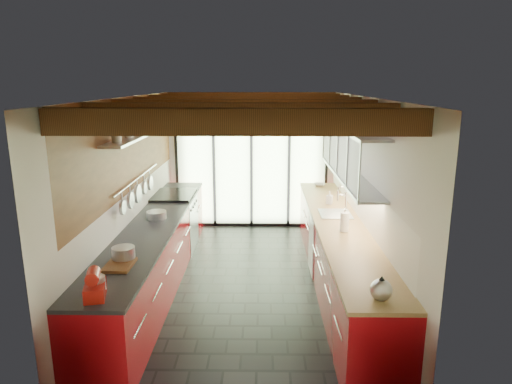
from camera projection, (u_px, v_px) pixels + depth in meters
ground at (247, 284)px, 6.46m from camera, size 5.50×5.50×0.00m
room_shell at (246, 170)px, 6.07m from camera, size 5.50×5.50×5.50m
ceiling_beams at (247, 107)px, 6.25m from camera, size 3.14×5.06×4.90m
glass_door at (251, 143)px, 8.69m from camera, size 2.95×0.10×2.90m
left_counter at (156, 253)px, 6.37m from camera, size 0.68×5.00×0.92m
range_stove at (175, 222)px, 7.78m from camera, size 0.66×0.90×0.97m
right_counter at (338, 254)px, 6.34m from camera, size 0.68×5.00×0.92m
sink_assembly at (336, 212)px, 6.60m from camera, size 0.45×0.52×0.43m
upper_cabinets_right at (350, 152)px, 6.29m from camera, size 0.34×3.00×3.00m
left_wall_fixtures at (139, 153)px, 6.23m from camera, size 0.28×2.60×0.96m
stand_mixer at (95, 286)px, 4.06m from camera, size 0.24×0.34×0.28m
pot_large at (124, 254)px, 4.89m from camera, size 0.26×0.26×0.16m
pot_small at (157, 215)px, 6.40m from camera, size 0.37×0.37×0.11m
cutting_board at (119, 265)px, 4.75m from camera, size 0.28×0.39×0.03m
kettle at (381, 289)px, 4.02m from camera, size 0.24×0.27×0.23m
paper_towel at (344, 222)px, 5.83m from camera, size 0.13×0.13×0.30m
soap_bottle at (329, 198)px, 7.15m from camera, size 0.12×0.12×0.20m
bowl at (320, 185)px, 8.40m from camera, size 0.23×0.23×0.05m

